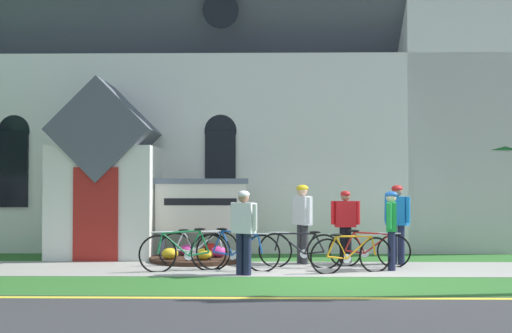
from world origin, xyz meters
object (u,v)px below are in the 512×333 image
bicycle_green (237,251)px  church_sign (200,207)px  bicycle_blue (369,249)px  bicycle_orange (198,248)px  cyclist_in_yellow_jersey (345,221)px  cyclist_in_red_jersey (244,226)px  bicycle_silver (300,250)px  cyclist_in_green_jersey (391,225)px  bicycle_yellow (184,252)px  roadside_conifer (475,55)px  cyclist_in_orange_jersey (397,218)px  bicycle_black (351,254)px  cyclist_in_white_jersey (302,217)px

bicycle_green → church_sign: bearing=116.2°
bicycle_blue → bicycle_orange: bearing=177.0°
cyclist_in_yellow_jersey → cyclist_in_red_jersey: bearing=-138.6°
bicycle_silver → cyclist_in_yellow_jersey: 1.44m
bicycle_orange → cyclist_in_green_jersey: cyclist_in_green_jersey is taller
bicycle_yellow → cyclist_in_red_jersey: 1.41m
bicycle_yellow → cyclist_in_yellow_jersey: cyclist_in_yellow_jersey is taller
cyclist_in_red_jersey → cyclist_in_yellow_jersey: (2.16, 1.91, -0.02)m
bicycle_blue → roadside_conifer: size_ratio=0.21×
bicycle_blue → bicycle_yellow: bicycle_yellow is taller
church_sign → bicycle_yellow: bearing=-93.1°
bicycle_orange → cyclist_in_orange_jersey: 4.31m
bicycle_orange → bicycle_yellow: bicycle_yellow is taller
bicycle_green → bicycle_black: 2.25m
roadside_conifer → cyclist_in_orange_jersey: bearing=-126.6°
bicycle_silver → bicycle_black: bicycle_black is taller
cyclist_in_orange_jersey → cyclist_in_yellow_jersey: size_ratio=1.08×
bicycle_green → cyclist_in_white_jersey: 1.82m
cyclist_in_orange_jersey → roadside_conifer: bearing=53.4°
cyclist_in_orange_jersey → cyclist_in_green_jersey: (-0.30, -0.90, -0.09)m
bicycle_orange → roadside_conifer: 9.86m
bicycle_green → cyclist_in_red_jersey: cyclist_in_red_jersey is taller
bicycle_silver → cyclist_in_yellow_jersey: (1.05, 0.83, 0.54)m
bicycle_blue → cyclist_in_red_jersey: (-2.57, -1.25, 0.57)m
church_sign → bicycle_silver: church_sign is taller
church_sign → cyclist_in_red_jersey: (1.09, -2.53, -0.27)m
bicycle_blue → bicycle_yellow: (-3.77, -0.74, 0.03)m
cyclist_in_yellow_jersey → cyclist_in_green_jersey: bearing=-56.1°
roadside_conifer → cyclist_in_white_jersey: bearing=-141.2°
bicycle_blue → cyclist_in_yellow_jersey: bearing=121.9°
bicycle_orange → cyclist_in_red_jersey: cyclist_in_red_jersey is taller
bicycle_silver → bicycle_black: size_ratio=1.03×
bicycle_green → cyclist_in_white_jersey: bearing=37.0°
bicycle_orange → bicycle_yellow: (-0.18, -0.93, 0.02)m
bicycle_blue → bicycle_orange: same height
church_sign → bicycle_silver: bearing=-33.5°
bicycle_yellow → cyclist_in_orange_jersey: cyclist_in_orange_jersey is taller
cyclist_in_white_jersey → roadside_conifer: bearing=38.8°
bicycle_blue → cyclist_in_yellow_jersey: size_ratio=1.07×
church_sign → cyclist_in_yellow_jersey: bearing=-11.0°
church_sign → bicycle_orange: bearing=-86.2°
bicycle_black → cyclist_in_green_jersey: size_ratio=1.05×
cyclist_in_orange_jersey → cyclist_in_white_jersey: 2.03m
bicycle_silver → bicycle_black: 1.21m
cyclist_in_red_jersey → bicycle_yellow: bearing=156.7°
bicycle_yellow → church_sign: bearing=86.9°
cyclist_in_orange_jersey → roadside_conifer: 6.74m
bicycle_orange → bicycle_green: bicycle_green is taller
bicycle_yellow → roadside_conifer: roadside_conifer is taller
bicycle_green → bicycle_black: bearing=-8.0°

